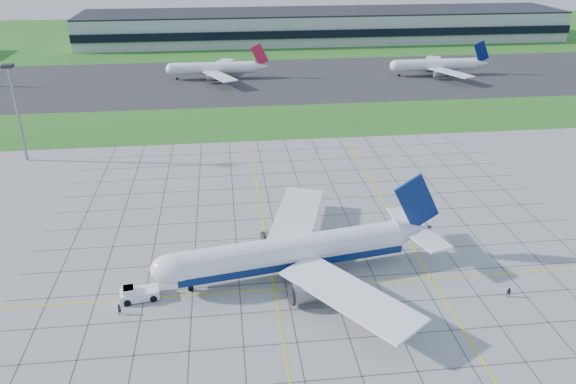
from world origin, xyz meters
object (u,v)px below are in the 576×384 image
at_px(crew_far, 509,293).
at_px(crew_near, 119,309).
at_px(pushback_tug, 138,293).
at_px(distant_jet_1, 215,68).
at_px(airliner, 294,252).
at_px(light_mast, 15,101).
at_px(distant_jet_2, 437,65).

bearing_deg(crew_far, crew_near, -134.62).
distance_m(pushback_tug, crew_far, 62.18).
height_order(pushback_tug, crew_far, pushback_tug).
xyz_separation_m(crew_near, distant_jet_1, (15.72, 154.80, 3.50)).
relative_size(airliner, pushback_tug, 5.65).
relative_size(light_mast, airliner, 0.48).
bearing_deg(distant_jet_1, distant_jet_2, -3.09).
distance_m(distant_jet_1, distant_jet_2, 92.38).
height_order(airliner, pushback_tug, airliner).
bearing_deg(distant_jet_2, airliner, -119.08).
bearing_deg(airliner, crew_far, -27.49).
bearing_deg(distant_jet_1, crew_near, -95.80).
height_order(crew_near, distant_jet_2, distant_jet_2).
xyz_separation_m(crew_near, crew_far, (64.21, -3.01, -0.08)).
xyz_separation_m(pushback_tug, distant_jet_1, (13.31, 150.98, 3.34)).
bearing_deg(crew_far, airliner, -149.79).
xyz_separation_m(airliner, pushback_tug, (-26.82, -4.44, -3.43)).
distance_m(airliner, distant_jet_2, 161.97).
xyz_separation_m(light_mast, distant_jet_1, (50.35, 83.95, -11.70)).
distance_m(airliner, crew_far, 36.93).
relative_size(pushback_tug, crew_near, 4.78).
bearing_deg(crew_near, distant_jet_1, 32.68).
height_order(pushback_tug, crew_near, pushback_tug).
bearing_deg(distant_jet_1, airliner, -84.73).
xyz_separation_m(crew_far, distant_jet_2, (43.75, 152.82, 3.58)).
height_order(pushback_tug, distant_jet_1, distant_jet_1).
bearing_deg(distant_jet_2, light_mast, -151.02).
height_order(crew_far, distant_jet_1, distant_jet_1).
bearing_deg(pushback_tug, crew_near, -131.90).
relative_size(light_mast, pushback_tug, 2.73).
xyz_separation_m(airliner, distant_jet_2, (78.72, 141.55, -0.09)).
bearing_deg(airliner, crew_near, -173.86).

